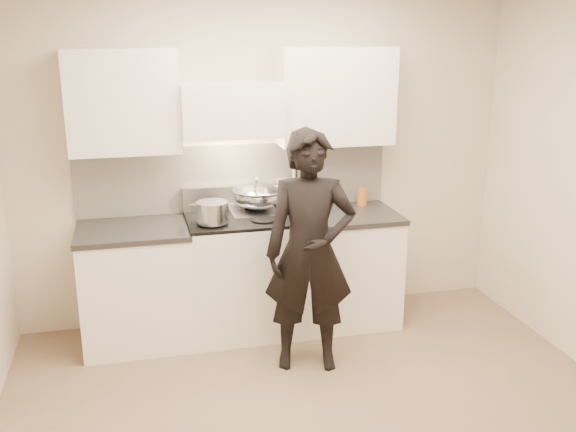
{
  "coord_description": "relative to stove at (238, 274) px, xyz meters",
  "views": [
    {
      "loc": [
        -1.04,
        -3.24,
        2.34
      ],
      "look_at": [
        0.02,
        1.05,
        1.04
      ],
      "focal_mm": 40.0,
      "sensor_mm": 36.0,
      "label": 1
    }
  ],
  "objects": [
    {
      "name": "ground_plane",
      "position": [
        0.3,
        -1.42,
        -0.47
      ],
      "size": [
        4.0,
        4.0,
        0.0
      ],
      "primitive_type": "plane",
      "color": "#82684F"
    },
    {
      "name": "stove",
      "position": [
        0.0,
        0.0,
        0.0
      ],
      "size": [
        0.76,
        0.65,
        0.96
      ],
      "color": "white",
      "rests_on": "ground"
    },
    {
      "name": "utensil_crock",
      "position": [
        0.53,
        0.21,
        0.55
      ],
      "size": [
        0.12,
        0.12,
        0.33
      ],
      "color": "silver",
      "rests_on": "counter_right"
    },
    {
      "name": "stock_pot",
      "position": [
        -0.2,
        -0.14,
        0.56
      ],
      "size": [
        0.33,
        0.29,
        0.16
      ],
      "color": "#B0B3C3",
      "rests_on": "stove"
    },
    {
      "name": "counter_right",
      "position": [
        0.83,
        0.0,
        -0.01
      ],
      "size": [
        0.92,
        0.67,
        0.92
      ],
      "color": "white",
      "rests_on": "ground"
    },
    {
      "name": "oil_glass",
      "position": [
        1.09,
        0.18,
        0.52
      ],
      "size": [
        0.08,
        0.08,
        0.14
      ],
      "color": "#BC6121",
      "rests_on": "counter_right"
    },
    {
      "name": "room_shell",
      "position": [
        0.24,
        -1.05,
        1.12
      ],
      "size": [
        4.04,
        3.54,
        2.7
      ],
      "color": "beige",
      "rests_on": "ground"
    },
    {
      "name": "spice_jar",
      "position": [
        0.64,
        0.18,
        0.5
      ],
      "size": [
        0.05,
        0.05,
        0.1
      ],
      "color": "orange",
      "rests_on": "counter_right"
    },
    {
      "name": "wok",
      "position": [
        0.2,
        0.13,
        0.59
      ],
      "size": [
        0.41,
        0.5,
        0.33
      ],
      "color": "#B0B3C3",
      "rests_on": "stove"
    },
    {
      "name": "person",
      "position": [
        0.4,
        -0.66,
        0.38
      ],
      "size": [
        0.7,
        0.54,
        1.71
      ],
      "primitive_type": "imported",
      "rotation": [
        0.0,
        0.0,
        -0.22
      ],
      "color": "black",
      "rests_on": "ground"
    },
    {
      "name": "counter_left",
      "position": [
        -0.78,
        0.0,
        -0.01
      ],
      "size": [
        0.82,
        0.67,
        0.92
      ],
      "color": "white",
      "rests_on": "ground"
    }
  ]
}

